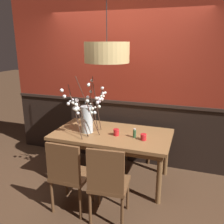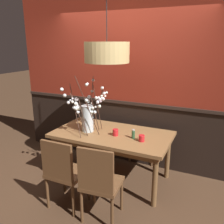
{
  "view_description": "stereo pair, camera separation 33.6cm",
  "coord_description": "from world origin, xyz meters",
  "px_view_note": "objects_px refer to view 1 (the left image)",
  "views": [
    {
      "loc": [
        1.06,
        -3.1,
        2.02
      ],
      "look_at": [
        0.0,
        0.0,
        1.07
      ],
      "focal_mm": 38.24,
      "sensor_mm": 36.0,
      "label": 1
    },
    {
      "loc": [
        1.37,
        -2.97,
        2.02
      ],
      "look_at": [
        0.0,
        0.0,
        1.07
      ],
      "focal_mm": 38.24,
      "sensor_mm": 36.0,
      "label": 2
    }
  ],
  "objects_px": {
    "chair_far_side_left": "(116,126)",
    "condiment_bottle": "(134,133)",
    "chair_far_side_right": "(140,130)",
    "chair_near_side_left": "(69,173)",
    "dining_table": "(112,138)",
    "candle_holder_nearer_center": "(116,132)",
    "chair_near_side_right": "(108,181)",
    "candle_holder_nearer_edge": "(143,137)",
    "vase_with_blossoms": "(87,116)",
    "pendant_lamp": "(107,52)"
  },
  "relations": [
    {
      "from": "candle_holder_nearer_center",
      "to": "chair_near_side_right",
      "type": "bearing_deg",
      "value": -78.37
    },
    {
      "from": "chair_near_side_left",
      "to": "vase_with_blossoms",
      "type": "height_order",
      "value": "vase_with_blossoms"
    },
    {
      "from": "chair_far_side_left",
      "to": "chair_near_side_left",
      "type": "bearing_deg",
      "value": -90.56
    },
    {
      "from": "pendant_lamp",
      "to": "condiment_bottle",
      "type": "bearing_deg",
      "value": -5.36
    },
    {
      "from": "dining_table",
      "to": "candle_holder_nearer_center",
      "type": "relative_size",
      "value": 17.82
    },
    {
      "from": "chair_near_side_left",
      "to": "candle_holder_nearer_center",
      "type": "relative_size",
      "value": 9.8
    },
    {
      "from": "condiment_bottle",
      "to": "pendant_lamp",
      "type": "bearing_deg",
      "value": 174.64
    },
    {
      "from": "chair_near_side_left",
      "to": "pendant_lamp",
      "type": "xyz_separation_m",
      "value": [
        0.19,
        0.84,
        1.37
      ]
    },
    {
      "from": "chair_near_side_left",
      "to": "pendant_lamp",
      "type": "distance_m",
      "value": 1.62
    },
    {
      "from": "chair_near_side_left",
      "to": "pendant_lamp",
      "type": "bearing_deg",
      "value": 77.57
    },
    {
      "from": "chair_far_side_right",
      "to": "condiment_bottle",
      "type": "relative_size",
      "value": 6.81
    },
    {
      "from": "chair_far_side_right",
      "to": "condiment_bottle",
      "type": "distance_m",
      "value": 0.97
    },
    {
      "from": "candle_holder_nearer_center",
      "to": "chair_near_side_left",
      "type": "bearing_deg",
      "value": -113.04
    },
    {
      "from": "chair_far_side_right",
      "to": "candle_holder_nearer_edge",
      "type": "xyz_separation_m",
      "value": [
        0.25,
        -0.97,
        0.28
      ]
    },
    {
      "from": "dining_table",
      "to": "candle_holder_nearer_center",
      "type": "height_order",
      "value": "candle_holder_nearer_center"
    },
    {
      "from": "condiment_bottle",
      "to": "candle_holder_nearer_center",
      "type": "bearing_deg",
      "value": -177.79
    },
    {
      "from": "candle_holder_nearer_center",
      "to": "pendant_lamp",
      "type": "height_order",
      "value": "pendant_lamp"
    },
    {
      "from": "candle_holder_nearer_center",
      "to": "pendant_lamp",
      "type": "bearing_deg",
      "value": 162.04
    },
    {
      "from": "vase_with_blossoms",
      "to": "chair_near_side_left",
      "type": "bearing_deg",
      "value": -82.53
    },
    {
      "from": "chair_far_side_right",
      "to": "chair_far_side_left",
      "type": "height_order",
      "value": "chair_far_side_left"
    },
    {
      "from": "condiment_bottle",
      "to": "pendant_lamp",
      "type": "height_order",
      "value": "pendant_lamp"
    },
    {
      "from": "vase_with_blossoms",
      "to": "candle_holder_nearer_edge",
      "type": "xyz_separation_m",
      "value": [
        0.84,
        -0.02,
        -0.2
      ]
    },
    {
      "from": "dining_table",
      "to": "chair_near_side_right",
      "type": "relative_size",
      "value": 1.78
    },
    {
      "from": "chair_near_side_left",
      "to": "chair_far_side_left",
      "type": "relative_size",
      "value": 0.99
    },
    {
      "from": "chair_far_side_right",
      "to": "candle_holder_nearer_center",
      "type": "distance_m",
      "value": 0.98
    },
    {
      "from": "chair_far_side_left",
      "to": "dining_table",
      "type": "bearing_deg",
      "value": -75.51
    },
    {
      "from": "chair_near_side_left",
      "to": "dining_table",
      "type": "bearing_deg",
      "value": 73.95
    },
    {
      "from": "chair_far_side_right",
      "to": "candle_holder_nearer_edge",
      "type": "distance_m",
      "value": 1.04
    },
    {
      "from": "candle_holder_nearer_center",
      "to": "condiment_bottle",
      "type": "height_order",
      "value": "condiment_bottle"
    },
    {
      "from": "dining_table",
      "to": "chair_far_side_right",
      "type": "distance_m",
      "value": 0.9
    },
    {
      "from": "chair_near_side_left",
      "to": "candle_holder_nearer_edge",
      "type": "bearing_deg",
      "value": 45.56
    },
    {
      "from": "candle_holder_nearer_center",
      "to": "pendant_lamp",
      "type": "relative_size",
      "value": 0.09
    },
    {
      "from": "condiment_bottle",
      "to": "chair_far_side_right",
      "type": "bearing_deg",
      "value": 96.76
    },
    {
      "from": "vase_with_blossoms",
      "to": "pendant_lamp",
      "type": "distance_m",
      "value": 0.95
    },
    {
      "from": "vase_with_blossoms",
      "to": "condiment_bottle",
      "type": "relative_size",
      "value": 6.5
    },
    {
      "from": "condiment_bottle",
      "to": "vase_with_blossoms",
      "type": "bearing_deg",
      "value": -177.58
    },
    {
      "from": "condiment_bottle",
      "to": "chair_far_side_left",
      "type": "bearing_deg",
      "value": 121.27
    },
    {
      "from": "chair_near_side_right",
      "to": "condiment_bottle",
      "type": "distance_m",
      "value": 0.88
    },
    {
      "from": "chair_near_side_left",
      "to": "vase_with_blossoms",
      "type": "xyz_separation_m",
      "value": [
        -0.1,
        0.78,
        0.47
      ]
    },
    {
      "from": "chair_near_side_left",
      "to": "condiment_bottle",
      "type": "xyz_separation_m",
      "value": [
        0.6,
        0.81,
        0.28
      ]
    },
    {
      "from": "pendant_lamp",
      "to": "chair_far_side_right",
      "type": "bearing_deg",
      "value": 70.67
    },
    {
      "from": "chair_far_side_left",
      "to": "condiment_bottle",
      "type": "distance_m",
      "value": 1.16
    },
    {
      "from": "chair_near_side_right",
      "to": "vase_with_blossoms",
      "type": "relative_size",
      "value": 1.12
    },
    {
      "from": "candle_holder_nearer_edge",
      "to": "chair_far_side_right",
      "type": "bearing_deg",
      "value": 104.25
    },
    {
      "from": "chair_near_side_right",
      "to": "vase_with_blossoms",
      "type": "bearing_deg",
      "value": 127.29
    },
    {
      "from": "chair_far_side_left",
      "to": "candle_holder_nearer_center",
      "type": "bearing_deg",
      "value": -71.77
    },
    {
      "from": "chair_near_side_right",
      "to": "condiment_bottle",
      "type": "bearing_deg",
      "value": 83.37
    },
    {
      "from": "pendant_lamp",
      "to": "vase_with_blossoms",
      "type": "bearing_deg",
      "value": -166.55
    },
    {
      "from": "vase_with_blossoms",
      "to": "candle_holder_nearer_center",
      "type": "distance_m",
      "value": 0.48
    },
    {
      "from": "chair_far_side_right",
      "to": "condiment_bottle",
      "type": "xyz_separation_m",
      "value": [
        0.11,
        -0.92,
        0.3
      ]
    }
  ]
}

